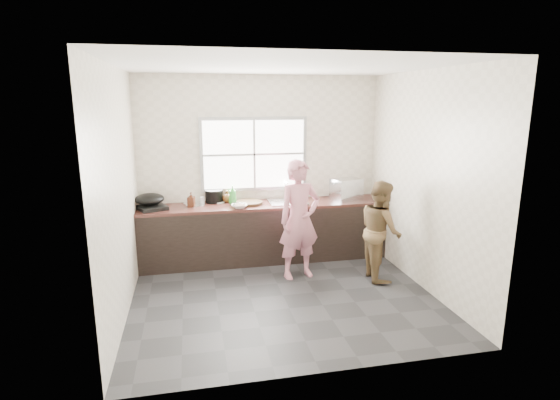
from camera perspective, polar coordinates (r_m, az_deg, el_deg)
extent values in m
cube|color=#2A2A2D|center=(5.48, 0.37, -12.38)|extent=(3.60, 3.20, 0.01)
cube|color=silver|center=(4.97, 0.42, 17.17)|extent=(3.60, 3.20, 0.01)
cube|color=beige|center=(6.61, -2.55, 4.31)|extent=(3.60, 0.01, 2.70)
cube|color=silver|center=(5.00, -20.27, 0.73)|extent=(0.01, 3.20, 2.70)
cube|color=beige|center=(5.71, 18.42, 2.29)|extent=(0.01, 3.20, 2.70)
cube|color=beige|center=(3.54, 5.88, -3.31)|extent=(3.60, 0.01, 2.70)
cube|color=black|center=(6.51, -2.02, -4.30)|extent=(3.60, 0.62, 0.82)
cube|color=#3C1E18|center=(6.40, -2.05, -0.62)|extent=(3.60, 0.64, 0.04)
cube|color=silver|center=(6.46, 1.01, -0.26)|extent=(0.55, 0.45, 0.02)
cylinder|color=silver|center=(6.62, 0.64, 1.35)|extent=(0.02, 0.02, 0.30)
cube|color=#9EA0A5|center=(6.55, -3.41, 5.99)|extent=(1.60, 0.05, 1.10)
cube|color=white|center=(6.53, -3.38, 5.97)|extent=(1.50, 0.01, 1.00)
imported|color=pink|center=(5.79, 2.55, -3.08)|extent=(0.60, 0.46, 1.49)
imported|color=brown|center=(5.92, 13.01, -3.85)|extent=(0.55, 0.68, 1.32)
cylinder|color=black|center=(6.37, -4.06, -0.35)|extent=(0.50, 0.50, 0.04)
cube|color=#B3B5BB|center=(6.21, -5.54, -0.50)|extent=(0.23, 0.20, 0.01)
imported|color=white|center=(6.13, -5.32, -0.81)|extent=(0.22, 0.22, 0.06)
imported|color=white|center=(6.35, 2.56, -0.27)|extent=(0.24, 0.24, 0.06)
imported|color=white|center=(6.30, 2.94, -0.39)|extent=(0.23, 0.23, 0.06)
cylinder|color=black|center=(6.52, -8.60, 0.51)|extent=(0.27, 0.27, 0.19)
cylinder|color=white|center=(6.52, -8.10, -0.22)|extent=(0.22, 0.22, 0.02)
imported|color=green|center=(6.32, -6.21, 0.66)|extent=(0.12, 0.12, 0.29)
imported|color=#3D1C0F|center=(6.30, -11.52, -0.03)|extent=(0.11, 0.11, 0.19)
imported|color=#502F14|center=(6.49, -6.92, 0.40)|extent=(0.17, 0.17, 0.17)
cylinder|color=silver|center=(6.46, -10.13, -0.06)|extent=(0.09, 0.09, 0.10)
cube|color=black|center=(6.28, -16.32, -0.96)|extent=(0.46, 0.46, 0.05)
ellipsoid|color=black|center=(6.33, -16.69, 0.13)|extent=(0.46, 0.46, 0.15)
cube|color=silver|center=(6.69, 8.66, 1.40)|extent=(0.50, 0.42, 0.32)
cylinder|color=silver|center=(6.39, -11.04, -0.64)|extent=(0.34, 0.34, 0.01)
cylinder|color=silver|center=(6.50, -11.42, -0.42)|extent=(0.25, 0.25, 0.01)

